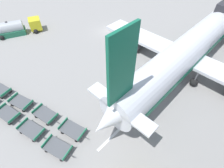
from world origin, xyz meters
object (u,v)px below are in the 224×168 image
object	(u,v)px
baggage_dolly_row_mid_a_col_b	(0,90)
baggage_dolly_row_near_col_c	(8,114)
airplane	(189,49)
baggage_dolly_row_mid_a_col_e	(73,130)
baggage_dolly_row_mid_a_col_c	(21,102)
baggage_dolly_row_mid_a_col_d	(46,115)
fuel_tanker_primary	(15,28)
baggage_dolly_row_near_col_e	(58,148)
baggage_dolly_row_near_col_d	(31,130)

from	to	relation	value
baggage_dolly_row_mid_a_col_b	baggage_dolly_row_near_col_c	bearing A→B (deg)	-16.24
airplane	baggage_dolly_row_mid_a_col_e	bearing A→B (deg)	-104.16
baggage_dolly_row_mid_a_col_b	baggage_dolly_row_mid_a_col_c	size ratio (longest dim) A/B	1.00
baggage_dolly_row_mid_a_col_b	baggage_dolly_row_mid_a_col_d	xyz separation A→B (m)	(8.09, 1.51, 0.00)
baggage_dolly_row_mid_a_col_b	baggage_dolly_row_mid_a_col_d	world-z (taller)	same
airplane	fuel_tanker_primary	xyz separation A→B (m)	(-29.67, -11.33, -2.07)
fuel_tanker_primary	baggage_dolly_row_mid_a_col_e	world-z (taller)	fuel_tanker_primary
baggage_dolly_row_near_col_c	baggage_dolly_row_near_col_e	xyz separation A→B (m)	(7.99, 1.14, 0.00)
airplane	baggage_dolly_row_mid_a_col_d	size ratio (longest dim) A/B	10.46
fuel_tanker_primary	baggage_dolly_row_mid_a_col_e	xyz separation A→B (m)	(24.92, -7.49, -0.71)
baggage_dolly_row_near_col_e	baggage_dolly_row_mid_a_col_b	distance (m)	12.51
baggage_dolly_row_near_col_c	baggage_dolly_row_near_col_e	size ratio (longest dim) A/B	1.00
baggage_dolly_row_mid_a_col_c	airplane	bearing A→B (deg)	57.89
baggage_dolly_row_near_col_d	baggage_dolly_row_mid_a_col_c	xyz separation A→B (m)	(-4.46, 1.38, 0.00)
fuel_tanker_primary	baggage_dolly_row_mid_a_col_d	size ratio (longest dim) A/B	2.45
baggage_dolly_row_mid_a_col_d	baggage_dolly_row_near_col_e	bearing A→B (deg)	-20.82
baggage_dolly_row_mid_a_col_e	baggage_dolly_row_near_col_d	bearing A→B (deg)	-140.65
baggage_dolly_row_mid_a_col_e	baggage_dolly_row_near_col_e	bearing A→B (deg)	-81.58
airplane	baggage_dolly_row_near_col_e	size ratio (longest dim) A/B	10.39
baggage_dolly_row_mid_a_col_e	baggage_dolly_row_mid_a_col_b	bearing A→B (deg)	-169.73
fuel_tanker_primary	baggage_dolly_row_near_col_e	bearing A→B (deg)	-21.34
baggage_dolly_row_near_col_c	baggage_dolly_row_near_col_d	distance (m)	4.10
baggage_dolly_row_near_col_d	baggage_dolly_row_near_col_e	bearing A→B (deg)	8.01
baggage_dolly_row_near_col_e	baggage_dolly_row_mid_a_col_e	distance (m)	2.40
airplane	baggage_dolly_row_mid_a_col_b	xyz separation A→B (m)	(-16.91, -21.03, -2.79)
baggage_dolly_row_near_col_d	baggage_dolly_row_mid_a_col_d	distance (m)	2.29
baggage_dolly_row_near_col_d	baggage_dolly_row_mid_a_col_b	bearing A→B (deg)	175.15
fuel_tanker_primary	baggage_dolly_row_mid_a_col_c	bearing A→B (deg)	-28.17
airplane	baggage_dolly_row_near_col_e	distance (m)	21.83
baggage_dolly_row_near_col_e	baggage_dolly_row_mid_a_col_b	world-z (taller)	same
airplane	baggage_dolly_row_near_col_d	xyz separation A→B (m)	(-8.33, -21.76, -2.79)
baggage_dolly_row_near_col_e	baggage_dolly_row_mid_a_col_c	xyz separation A→B (m)	(-8.39, 0.83, 0.00)
baggage_dolly_row_mid_a_col_c	baggage_dolly_row_mid_a_col_d	distance (m)	4.06
baggage_dolly_row_near_col_c	baggage_dolly_row_mid_a_col_d	world-z (taller)	same
fuel_tanker_primary	baggage_dolly_row_mid_a_col_d	world-z (taller)	fuel_tanker_primary
baggage_dolly_row_near_col_d	baggage_dolly_row_mid_a_col_d	world-z (taller)	same
baggage_dolly_row_mid_a_col_c	baggage_dolly_row_mid_a_col_e	distance (m)	8.18
baggage_dolly_row_near_col_e	fuel_tanker_primary	bearing A→B (deg)	158.66
baggage_dolly_row_mid_a_col_c	baggage_dolly_row_mid_a_col_b	bearing A→B (deg)	-170.98
baggage_dolly_row_mid_a_col_d	baggage_dolly_row_mid_a_col_e	xyz separation A→B (m)	(4.07, 0.70, 0.00)
fuel_tanker_primary	baggage_dolly_row_mid_a_col_d	distance (m)	22.41
baggage_dolly_row_near_col_c	baggage_dolly_row_mid_a_col_e	xyz separation A→B (m)	(7.64, 3.52, 0.00)
baggage_dolly_row_near_col_c	baggage_dolly_row_near_col_d	world-z (taller)	same
airplane	baggage_dolly_row_mid_a_col_d	world-z (taller)	airplane
fuel_tanker_primary	baggage_dolly_row_mid_a_col_c	xyz separation A→B (m)	(16.88, -9.04, -0.71)
baggage_dolly_row_near_col_c	baggage_dolly_row_near_col_d	size ratio (longest dim) A/B	1.00
fuel_tanker_primary	baggage_dolly_row_mid_a_col_b	bearing A→B (deg)	-37.23
baggage_dolly_row_mid_a_col_b	baggage_dolly_row_near_col_d	bearing A→B (deg)	-4.85
airplane	fuel_tanker_primary	distance (m)	31.83
baggage_dolly_row_near_col_c	baggage_dolly_row_mid_a_col_b	xyz separation A→B (m)	(-4.52, 1.32, 0.00)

